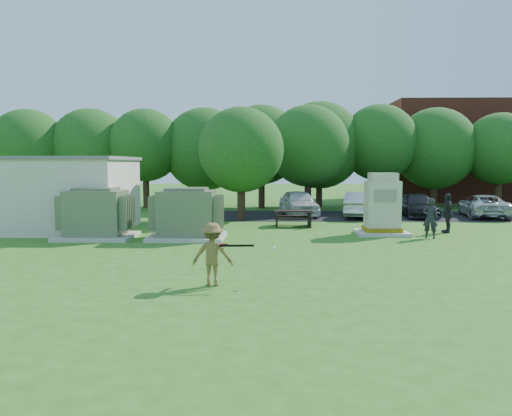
{
  "coord_description": "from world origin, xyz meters",
  "views": [
    {
      "loc": [
        0.51,
        -15.46,
        3.04
      ],
      "look_at": [
        0.0,
        4.0,
        1.3
      ],
      "focal_mm": 35.0,
      "sensor_mm": 36.0,
      "label": 1
    }
  ],
  "objects_px": {
    "generator_cabinet": "(382,208)",
    "car_dark": "(417,206)",
    "batter": "(213,254)",
    "person_by_generator": "(430,218)",
    "car_silver_a": "(360,204)",
    "person_walking_right": "(447,213)",
    "picnic_table": "(293,216)",
    "transformer_right": "(187,215)",
    "car_white": "(299,203)",
    "car_silver_b": "(483,206)",
    "transformer_left": "(97,215)"
  },
  "relations": [
    {
      "from": "person_walking_right",
      "to": "car_silver_b",
      "type": "relative_size",
      "value": 0.38
    },
    {
      "from": "transformer_left",
      "to": "car_silver_b",
      "type": "bearing_deg",
      "value": 24.07
    },
    {
      "from": "transformer_right",
      "to": "car_silver_b",
      "type": "height_order",
      "value": "transformer_right"
    },
    {
      "from": "transformer_left",
      "to": "generator_cabinet",
      "type": "bearing_deg",
      "value": 6.67
    },
    {
      "from": "generator_cabinet",
      "to": "person_by_generator",
      "type": "bearing_deg",
      "value": -31.87
    },
    {
      "from": "transformer_left",
      "to": "generator_cabinet",
      "type": "distance_m",
      "value": 11.94
    },
    {
      "from": "transformer_left",
      "to": "transformer_right",
      "type": "xyz_separation_m",
      "value": [
        3.7,
        0.0,
        0.0
      ]
    },
    {
      "from": "generator_cabinet",
      "to": "car_silver_a",
      "type": "bearing_deg",
      "value": 87.17
    },
    {
      "from": "transformer_right",
      "to": "transformer_left",
      "type": "bearing_deg",
      "value": 180.0
    },
    {
      "from": "car_white",
      "to": "car_dark",
      "type": "distance_m",
      "value": 6.8
    },
    {
      "from": "picnic_table",
      "to": "car_dark",
      "type": "xyz_separation_m",
      "value": [
        7.34,
        4.67,
        0.15
      ]
    },
    {
      "from": "batter",
      "to": "generator_cabinet",
      "type": "bearing_deg",
      "value": -121.66
    },
    {
      "from": "transformer_right",
      "to": "batter",
      "type": "height_order",
      "value": "transformer_right"
    },
    {
      "from": "generator_cabinet",
      "to": "person_walking_right",
      "type": "bearing_deg",
      "value": 12.21
    },
    {
      "from": "generator_cabinet",
      "to": "car_dark",
      "type": "distance_m",
      "value": 8.21
    },
    {
      "from": "batter",
      "to": "picnic_table",
      "type": "bearing_deg",
      "value": -99.58
    },
    {
      "from": "car_silver_b",
      "to": "generator_cabinet",
      "type": "bearing_deg",
      "value": 53.71
    },
    {
      "from": "car_dark",
      "to": "batter",
      "type": "bearing_deg",
      "value": -117.11
    },
    {
      "from": "generator_cabinet",
      "to": "picnic_table",
      "type": "distance_m",
      "value": 4.59
    },
    {
      "from": "transformer_left",
      "to": "batter",
      "type": "bearing_deg",
      "value": -54.11
    },
    {
      "from": "batter",
      "to": "car_silver_b",
      "type": "height_order",
      "value": "batter"
    },
    {
      "from": "picnic_table",
      "to": "car_silver_a",
      "type": "relative_size",
      "value": 0.42
    },
    {
      "from": "transformer_left",
      "to": "car_silver_a",
      "type": "height_order",
      "value": "transformer_left"
    },
    {
      "from": "picnic_table",
      "to": "person_by_generator",
      "type": "relative_size",
      "value": 1.11
    },
    {
      "from": "car_silver_b",
      "to": "car_white",
      "type": "bearing_deg",
      "value": 6.56
    },
    {
      "from": "transformer_left",
      "to": "car_white",
      "type": "xyz_separation_m",
      "value": [
        8.73,
        9.06,
        -0.22
      ]
    },
    {
      "from": "generator_cabinet",
      "to": "car_silver_a",
      "type": "distance_m",
      "value": 7.09
    },
    {
      "from": "picnic_table",
      "to": "car_dark",
      "type": "bearing_deg",
      "value": 32.44
    },
    {
      "from": "generator_cabinet",
      "to": "car_silver_b",
      "type": "distance_m",
      "value": 10.27
    },
    {
      "from": "generator_cabinet",
      "to": "transformer_right",
      "type": "bearing_deg",
      "value": -170.35
    },
    {
      "from": "batter",
      "to": "car_white",
      "type": "bearing_deg",
      "value": -97.83
    },
    {
      "from": "transformer_right",
      "to": "car_white",
      "type": "bearing_deg",
      "value": 60.95
    },
    {
      "from": "car_white",
      "to": "car_dark",
      "type": "xyz_separation_m",
      "value": [
        6.79,
        -0.34,
        -0.12
      ]
    },
    {
      "from": "car_silver_a",
      "to": "car_dark",
      "type": "bearing_deg",
      "value": -162.09
    },
    {
      "from": "transformer_right",
      "to": "person_walking_right",
      "type": "bearing_deg",
      "value": 10.34
    },
    {
      "from": "transformer_left",
      "to": "car_silver_a",
      "type": "xyz_separation_m",
      "value": [
        12.2,
        8.45,
        -0.25
      ]
    },
    {
      "from": "transformer_right",
      "to": "car_white",
      "type": "height_order",
      "value": "transformer_right"
    },
    {
      "from": "transformer_right",
      "to": "picnic_table",
      "type": "xyz_separation_m",
      "value": [
        4.48,
        4.05,
        -0.48
      ]
    },
    {
      "from": "batter",
      "to": "transformer_right",
      "type": "bearing_deg",
      "value": -73.47
    },
    {
      "from": "batter",
      "to": "person_by_generator",
      "type": "xyz_separation_m",
      "value": [
        7.96,
        8.07,
        0.04
      ]
    },
    {
      "from": "car_dark",
      "to": "car_silver_b",
      "type": "distance_m",
      "value": 3.66
    },
    {
      "from": "batter",
      "to": "car_silver_b",
      "type": "distance_m",
      "value": 21.22
    },
    {
      "from": "transformer_right",
      "to": "picnic_table",
      "type": "relative_size",
      "value": 1.64
    },
    {
      "from": "car_silver_a",
      "to": "generator_cabinet",
      "type": "bearing_deg",
      "value": 100.58
    },
    {
      "from": "transformer_left",
      "to": "transformer_right",
      "type": "height_order",
      "value": "same"
    },
    {
      "from": "person_by_generator",
      "to": "car_silver_a",
      "type": "distance_m",
      "value": 8.24
    },
    {
      "from": "person_by_generator",
      "to": "car_white",
      "type": "bearing_deg",
      "value": -44.88
    },
    {
      "from": "transformer_right",
      "to": "person_walking_right",
      "type": "distance_m",
      "value": 11.34
    },
    {
      "from": "person_by_generator",
      "to": "person_walking_right",
      "type": "bearing_deg",
      "value": -110.83
    },
    {
      "from": "transformer_right",
      "to": "car_silver_a",
      "type": "relative_size",
      "value": 0.68
    }
  ]
}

